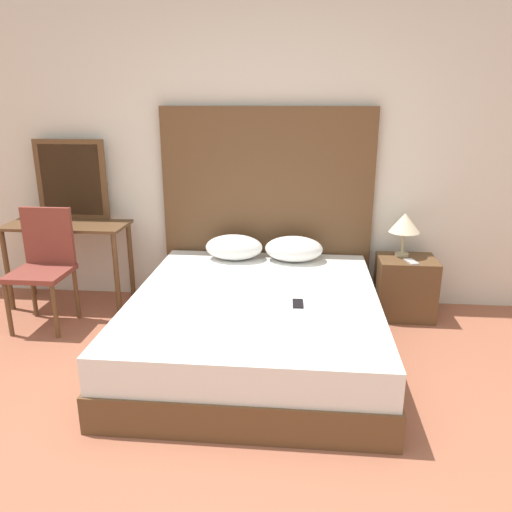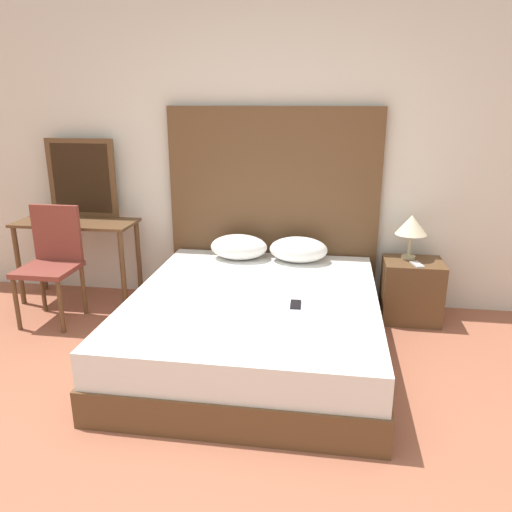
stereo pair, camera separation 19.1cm
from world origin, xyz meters
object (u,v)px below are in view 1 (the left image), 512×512
object	(u,v)px
nightstand	(405,287)
vanity_desk	(68,238)
chair	(44,260)
phone_on_bed	(298,304)
bed	(255,325)
table_lamp	(405,224)
phone_on_nightstand	(411,261)

from	to	relation	value
nightstand	vanity_desk	world-z (taller)	vanity_desk
nightstand	chair	size ratio (longest dim) A/B	0.54
phone_on_bed	nightstand	size ratio (longest dim) A/B	0.30
vanity_desk	bed	bearing A→B (deg)	-24.54
phone_on_bed	chair	size ratio (longest dim) A/B	0.16
table_lamp	chair	bearing A→B (deg)	-170.38
bed	phone_on_nightstand	distance (m)	1.42
bed	nightstand	world-z (taller)	nightstand
phone_on_bed	phone_on_nightstand	distance (m)	1.24
table_lamp	phone_on_nightstand	bearing A→B (deg)	-76.06
phone_on_bed	phone_on_nightstand	xyz separation A→B (m)	(0.90, 0.85, 0.05)
bed	nightstand	distance (m)	1.44
chair	table_lamp	bearing A→B (deg)	9.62
nightstand	vanity_desk	distance (m)	2.94
phone_on_bed	phone_on_nightstand	bearing A→B (deg)	43.17
table_lamp	phone_on_bed	bearing A→B (deg)	-130.07
bed	chair	size ratio (longest dim) A/B	2.15
phone_on_bed	chair	bearing A→B (deg)	165.48
bed	vanity_desk	world-z (taller)	vanity_desk
phone_on_nightstand	vanity_desk	xyz separation A→B (m)	(-2.93, 0.09, 0.09)
bed	phone_on_bed	xyz separation A→B (m)	(0.31, -0.15, 0.24)
phone_on_bed	vanity_desk	bearing A→B (deg)	155.22
bed	table_lamp	xyz separation A→B (m)	(1.16, 0.87, 0.56)
bed	phone_on_bed	size ratio (longest dim) A/B	13.33
phone_on_nightstand	chair	xyz separation A→B (m)	(-2.94, -0.32, 0.02)
bed	nightstand	bearing A→B (deg)	33.47
vanity_desk	chair	size ratio (longest dim) A/B	1.11
bed	phone_on_nightstand	xyz separation A→B (m)	(1.21, 0.70, 0.29)
bed	vanity_desk	xyz separation A→B (m)	(-1.72, 0.79, 0.38)
phone_on_bed	table_lamp	size ratio (longest dim) A/B	0.42
phone_on_nightstand	vanity_desk	bearing A→B (deg)	178.23
nightstand	table_lamp	size ratio (longest dim) A/B	1.40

